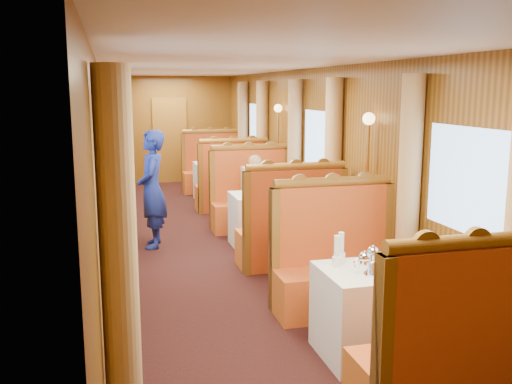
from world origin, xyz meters
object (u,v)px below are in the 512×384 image
object	(u,v)px
table_far	(222,181)
teapot_back	(372,259)
banquette_near_fwd	(454,362)
banquette_mid_fwd	(291,234)
table_mid	(269,220)
tea_tray	(382,271)
rose_vase_mid	(267,181)
fruit_plate	(420,267)
banquette_near_aft	(336,269)
passenger	(256,186)
teapot_left	(364,265)
banquette_far_fwd	(232,187)
banquette_mid_aft	(252,203)
banquette_far_aft	(213,172)
steward	(152,189)
rose_vase_far	(220,154)
table_near	(383,312)
teapot_right	(391,265)

from	to	relation	value
table_far	teapot_back	size ratio (longest dim) A/B	6.21
banquette_near_fwd	banquette_mid_fwd	xyz separation A→B (m)	(0.00, 3.50, 0.00)
table_mid	teapot_back	size ratio (longest dim) A/B	6.21
tea_tray	rose_vase_mid	distance (m)	3.57
fruit_plate	banquette_near_aft	bearing A→B (deg)	103.43
table_mid	passenger	xyz separation A→B (m)	(-0.00, 0.76, 0.37)
teapot_left	banquette_mid_fwd	bearing A→B (deg)	92.11
banquette_mid_fwd	banquette_far_fwd	xyz separation A→B (m)	(0.00, 3.50, 0.00)
teapot_left	table_far	bearing A→B (deg)	95.23
banquette_mid_fwd	rose_vase_mid	world-z (taller)	banquette_mid_fwd
rose_vase_mid	banquette_mid_aft	bearing A→B (deg)	87.86
banquette_mid_fwd	rose_vase_mid	xyz separation A→B (m)	(-0.04, 1.01, 0.50)
banquette_mid_fwd	teapot_back	size ratio (longest dim) A/B	7.93
banquette_mid_aft	banquette_near_aft	bearing A→B (deg)	-90.00
banquette_mid_fwd	banquette_far_aft	bearing A→B (deg)	90.00
banquette_mid_aft	table_far	size ratio (longest dim) A/B	1.28
banquette_mid_fwd	rose_vase_mid	bearing A→B (deg)	92.18
steward	teapot_left	bearing A→B (deg)	26.06
banquette_near_fwd	banquette_far_fwd	distance (m)	7.00
fruit_plate	rose_vase_far	bearing A→B (deg)	92.46
table_near	table_far	bearing A→B (deg)	90.00
tea_tray	teapot_right	size ratio (longest dim) A/B	2.33
banquette_far_aft	passenger	size ratio (longest dim) A/B	1.76
banquette_far_aft	banquette_mid_aft	bearing A→B (deg)	-90.00
teapot_right	rose_vase_mid	world-z (taller)	rose_vase_mid
banquette_near_aft	passenger	bearing A→B (deg)	90.00
passenger	tea_tray	bearing A→B (deg)	-90.81
table_near	fruit_plate	xyz separation A→B (m)	(0.27, -0.10, 0.39)
steward	passenger	size ratio (longest dim) A/B	2.17
table_far	passenger	bearing A→B (deg)	-90.00
banquette_mid_fwd	table_mid	bearing A→B (deg)	90.00
teapot_left	steward	bearing A→B (deg)	116.46
banquette_near_aft	banquette_far_aft	world-z (taller)	same
banquette_far_fwd	rose_vase_far	size ratio (longest dim) A/B	3.72
teapot_right	teapot_back	world-z (taller)	teapot_back
banquette_mid_aft	passenger	world-z (taller)	banquette_mid_aft
table_far	rose_vase_mid	bearing A→B (deg)	-90.62
banquette_near_fwd	table_near	bearing A→B (deg)	90.00
banquette_near_fwd	banquette_far_fwd	world-z (taller)	same
fruit_plate	banquette_far_fwd	bearing A→B (deg)	92.50
teapot_right	rose_vase_far	distance (m)	7.06
table_near	banquette_mid_aft	xyz separation A→B (m)	(0.00, 4.51, 0.05)
banquette_near_aft	table_mid	world-z (taller)	banquette_near_aft
teapot_right	fruit_plate	world-z (taller)	teapot_right
banquette_far_aft	teapot_left	size ratio (longest dim) A/B	8.11
banquette_near_fwd	rose_vase_mid	distance (m)	4.53
table_mid	rose_vase_far	size ratio (longest dim) A/B	2.92
table_far	tea_tray	world-z (taller)	tea_tray
table_far	teapot_left	size ratio (longest dim) A/B	6.36
banquette_near_aft	teapot_back	distance (m)	1.04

